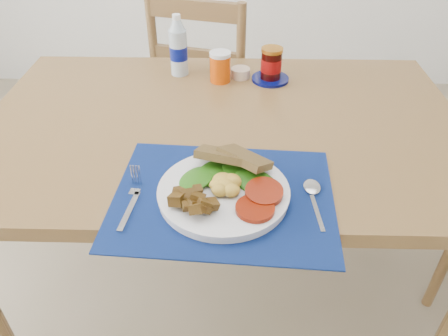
% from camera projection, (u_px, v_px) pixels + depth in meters
% --- Properties ---
extents(ground, '(4.00, 4.00, 0.00)m').
position_uv_depth(ground, '(222.00, 330.00, 1.56)').
color(ground, gray).
rests_on(ground, ground).
extents(table, '(1.40, 0.90, 0.75)m').
position_uv_depth(table, '(223.00, 144.00, 1.32)').
color(table, brown).
rests_on(table, ground).
extents(chair_far, '(0.51, 0.49, 1.14)m').
position_uv_depth(chair_far, '(206.00, 76.00, 1.90)').
color(chair_far, '#54351E').
rests_on(chair_far, ground).
extents(placemat, '(0.52, 0.42, 0.00)m').
position_uv_depth(placemat, '(224.00, 197.00, 1.00)').
color(placemat, '#041233').
rests_on(placemat, table).
extents(breakfast_plate, '(0.30, 0.30, 0.07)m').
position_uv_depth(breakfast_plate, '(221.00, 190.00, 0.98)').
color(breakfast_plate, silver).
rests_on(breakfast_plate, placemat).
extents(fork, '(0.03, 0.18, 0.00)m').
position_uv_depth(fork, '(133.00, 199.00, 0.99)').
color(fork, '#B2B5BA').
rests_on(fork, placemat).
extents(spoon, '(0.04, 0.17, 0.00)m').
position_uv_depth(spoon, '(313.00, 195.00, 0.99)').
color(spoon, '#B2B5BA').
rests_on(spoon, placemat).
extents(water_bottle, '(0.06, 0.06, 0.21)m').
position_uv_depth(water_bottle, '(178.00, 49.00, 1.47)').
color(water_bottle, '#ADBFCC').
rests_on(water_bottle, table).
extents(juice_glass, '(0.07, 0.07, 0.10)m').
position_uv_depth(juice_glass, '(220.00, 68.00, 1.45)').
color(juice_glass, '#D24505').
rests_on(juice_glass, table).
extents(ramekin, '(0.06, 0.06, 0.03)m').
position_uv_depth(ramekin, '(240.00, 73.00, 1.49)').
color(ramekin, beige).
rests_on(ramekin, table).
extents(jam_on_saucer, '(0.13, 0.13, 0.11)m').
position_uv_depth(jam_on_saucer, '(271.00, 66.00, 1.45)').
color(jam_on_saucer, '#040A4C').
rests_on(jam_on_saucer, table).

